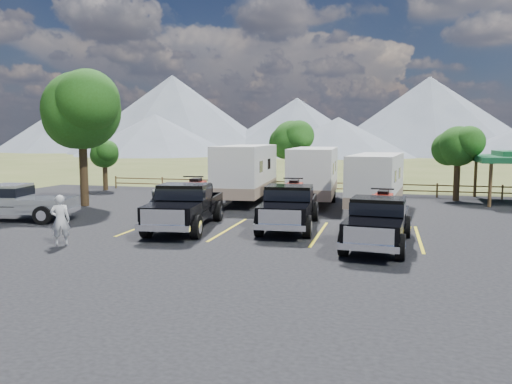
% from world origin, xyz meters
% --- Properties ---
extents(ground, '(320.00, 320.00, 0.00)m').
position_xyz_m(ground, '(0.00, 0.00, 0.00)').
color(ground, '#495725').
rests_on(ground, ground).
extents(asphalt_lot, '(44.00, 34.00, 0.04)m').
position_xyz_m(asphalt_lot, '(0.00, 3.00, 0.02)').
color(asphalt_lot, black).
rests_on(asphalt_lot, ground).
extents(stall_lines, '(12.12, 5.50, 0.01)m').
position_xyz_m(stall_lines, '(0.00, 4.00, 0.04)').
color(stall_lines, gold).
rests_on(stall_lines, asphalt_lot).
extents(tree_big_nw, '(5.54, 5.18, 7.84)m').
position_xyz_m(tree_big_nw, '(-12.55, 9.03, 5.60)').
color(tree_big_nw, '#2F2112').
rests_on(tree_big_nw, ground).
extents(tree_ne_a, '(3.11, 2.92, 4.76)m').
position_xyz_m(tree_ne_a, '(8.97, 17.01, 3.48)').
color(tree_ne_a, '#2F2112').
rests_on(tree_ne_a, ground).
extents(tree_north, '(3.46, 3.24, 5.25)m').
position_xyz_m(tree_north, '(-2.03, 19.02, 3.83)').
color(tree_north, '#2F2112').
rests_on(tree_north, ground).
extents(tree_nw_small, '(2.59, 2.43, 3.85)m').
position_xyz_m(tree_nw_small, '(-16.02, 17.01, 2.78)').
color(tree_nw_small, '#2F2112').
rests_on(tree_nw_small, ground).
extents(rail_fence, '(36.12, 0.12, 1.00)m').
position_xyz_m(rail_fence, '(2.00, 18.50, 0.61)').
color(rail_fence, brown).
rests_on(rail_fence, ground).
extents(mountain_range, '(209.00, 71.00, 20.00)m').
position_xyz_m(mountain_range, '(-7.63, 105.98, 7.87)').
color(mountain_range, slate).
rests_on(mountain_range, ground).
extents(rig_left, '(3.01, 6.91, 2.23)m').
position_xyz_m(rig_left, '(-3.91, 3.79, 1.12)').
color(rig_left, black).
rests_on(rig_left, asphalt_lot).
extents(rig_center, '(2.61, 6.55, 2.15)m').
position_xyz_m(rig_center, '(0.52, 5.07, 1.07)').
color(rig_center, black).
rests_on(rig_center, asphalt_lot).
extents(rig_right, '(2.57, 6.27, 2.05)m').
position_xyz_m(rig_right, '(4.43, 2.30, 1.03)').
color(rig_right, black).
rests_on(rig_right, asphalt_lot).
extents(trailer_left, '(3.17, 10.14, 3.51)m').
position_xyz_m(trailer_left, '(-3.77, 13.14, 1.88)').
color(trailer_left, silver).
rests_on(trailer_left, asphalt_lot).
extents(trailer_center, '(2.94, 9.73, 3.37)m').
position_xyz_m(trailer_center, '(0.39, 13.67, 1.81)').
color(trailer_center, silver).
rests_on(trailer_center, asphalt_lot).
extents(trailer_right, '(3.05, 8.99, 3.11)m').
position_xyz_m(trailer_right, '(4.15, 11.22, 1.67)').
color(trailer_right, silver).
rests_on(trailer_right, asphalt_lot).
extents(pickup_silver, '(6.19, 3.01, 1.78)m').
position_xyz_m(pickup_silver, '(-12.74, 3.48, 0.97)').
color(pickup_silver, '#989BA0').
rests_on(pickup_silver, asphalt_lot).
extents(person_a, '(0.83, 0.76, 1.91)m').
position_xyz_m(person_a, '(-7.13, -0.65, 0.99)').
color(person_a, silver).
rests_on(person_a, asphalt_lot).
extents(person_b, '(1.07, 1.09, 1.77)m').
position_xyz_m(person_b, '(-5.08, 3.23, 0.93)').
color(person_b, slate).
rests_on(person_b, asphalt_lot).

